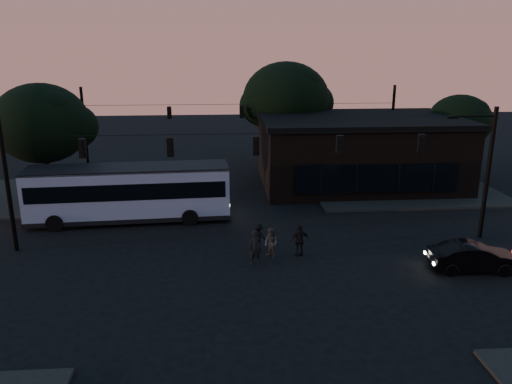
{
  "coord_description": "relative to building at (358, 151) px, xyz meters",
  "views": [
    {
      "loc": [
        -1.97,
        -21.94,
        10.56
      ],
      "look_at": [
        0.0,
        4.0,
        3.0
      ],
      "focal_mm": 35.0,
      "sensor_mm": 36.0,
      "label": 1
    }
  ],
  "objects": [
    {
      "name": "bus",
      "position": [
        -16.59,
        -7.52,
        -0.75
      ],
      "size": [
        12.55,
        3.57,
        3.5
      ],
      "rotation": [
        0.0,
        0.0,
        0.06
      ],
      "color": "#9A9FC4",
      "rests_on": "ground"
    },
    {
      "name": "car",
      "position": [
        1.38,
        -16.3,
        -2.0
      ],
      "size": [
        4.39,
        1.84,
        1.41
      ],
      "primitive_type": "imported",
      "rotation": [
        0.0,
        0.0,
        1.49
      ],
      "color": "black",
      "rests_on": "ground"
    },
    {
      "name": "pedestrian_b",
      "position": [
        -8.38,
        -14.03,
        -1.89
      ],
      "size": [
        0.96,
        1.0,
        1.63
      ],
      "primitive_type": "imported",
      "rotation": [
        0.0,
        0.0,
        -0.94
      ],
      "color": "#3E3938",
      "rests_on": "ground"
    },
    {
      "name": "tree_left",
      "position": [
        -23.0,
        -2.97,
        2.86
      ],
      "size": [
        6.4,
        6.4,
        8.3
      ],
      "color": "black",
      "rests_on": "ground"
    },
    {
      "name": "tree_behind",
      "position": [
        -5.0,
        6.03,
        3.48
      ],
      "size": [
        7.6,
        7.6,
        9.43
      ],
      "color": "black",
      "rests_on": "ground"
    },
    {
      "name": "sidewalk_far_right",
      "position": [
        3.0,
        -1.97,
        -2.63
      ],
      "size": [
        14.0,
        10.0,
        0.15
      ],
      "primitive_type": "cube",
      "color": "black",
      "rests_on": "ground"
    },
    {
      "name": "pedestrian_a",
      "position": [
        -9.25,
        -14.74,
        -1.81
      ],
      "size": [
        0.66,
        0.44,
        1.8
      ],
      "primitive_type": "imported",
      "rotation": [
        0.0,
        0.0,
        0.02
      ],
      "color": "black",
      "rests_on": "ground"
    },
    {
      "name": "signal_rig_near",
      "position": [
        -9.0,
        -11.97,
        1.74
      ],
      "size": [
        26.24,
        0.3,
        7.5
      ],
      "color": "black",
      "rests_on": "ground"
    },
    {
      "name": "ground",
      "position": [
        -9.0,
        -15.97,
        -2.71
      ],
      "size": [
        120.0,
        120.0,
        0.0
      ],
      "primitive_type": "plane",
      "color": "black",
      "rests_on": "ground"
    },
    {
      "name": "pedestrian_c",
      "position": [
        -6.85,
        -13.89,
        -1.82
      ],
      "size": [
        1.09,
        0.56,
        1.77
      ],
      "primitive_type": "imported",
      "rotation": [
        0.0,
        0.0,
        3.27
      ],
      "color": "black",
      "rests_on": "ground"
    },
    {
      "name": "tree_right",
      "position": [
        9.0,
        2.03,
        1.93
      ],
      "size": [
        5.2,
        5.2,
        6.86
      ],
      "color": "black",
      "rests_on": "ground"
    },
    {
      "name": "sidewalk_far_left",
      "position": [
        -23.0,
        -1.97,
        -2.63
      ],
      "size": [
        14.0,
        10.0,
        0.15
      ],
      "primitive_type": "cube",
      "color": "black",
      "rests_on": "ground"
    },
    {
      "name": "pedestrian_d",
      "position": [
        -8.94,
        -12.95,
        -1.93
      ],
      "size": [
        1.15,
        0.96,
        1.55
      ],
      "primitive_type": "imported",
      "rotation": [
        0.0,
        0.0,
        2.68
      ],
      "color": "black",
      "rests_on": "ground"
    },
    {
      "name": "signal_rig_far",
      "position": [
        -9.0,
        4.03,
        1.5
      ],
      "size": [
        26.24,
        0.3,
        7.5
      ],
      "color": "black",
      "rests_on": "ground"
    },
    {
      "name": "building",
      "position": [
        0.0,
        0.0,
        0.0
      ],
      "size": [
        15.4,
        10.41,
        5.4
      ],
      "color": "black",
      "rests_on": "ground"
    }
  ]
}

